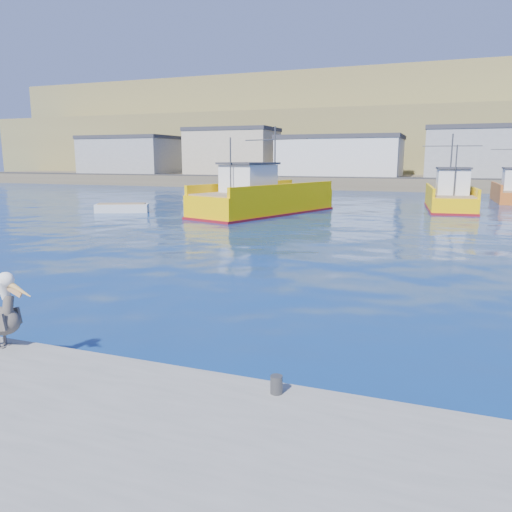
# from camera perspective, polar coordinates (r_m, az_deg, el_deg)

# --- Properties ---
(ground) EXTENTS (260.00, 260.00, 0.00)m
(ground) POSITION_cam_1_polar(r_m,az_deg,el_deg) (12.51, -5.95, -8.71)
(ground) COLOR navy
(ground) RESTS_ON ground
(dock_bollards) EXTENTS (36.20, 0.20, 0.30)m
(dock_bollards) POSITION_cam_1_polar(r_m,az_deg,el_deg) (9.25, -12.24, -11.90)
(dock_bollards) COLOR #4C4C4C
(dock_bollards) RESTS_ON dock
(far_shore) EXTENTS (200.00, 81.00, 24.00)m
(far_shore) POSITION_cam_1_polar(r_m,az_deg,el_deg) (119.92, 18.53, 12.78)
(far_shore) COLOR brown
(far_shore) RESTS_ON ground
(trawler_yellow_a) EXTENTS (8.40, 13.91, 6.76)m
(trawler_yellow_a) POSITION_cam_1_polar(r_m,az_deg,el_deg) (38.60, 0.71, 6.49)
(trawler_yellow_a) COLOR #FDC002
(trawler_yellow_a) RESTS_ON ground
(trawler_yellow_b) EXTENTS (4.73, 10.26, 6.35)m
(trawler_yellow_b) POSITION_cam_1_polar(r_m,az_deg,el_deg) (44.94, 21.28, 6.17)
(trawler_yellow_b) COLOR #FDC002
(trawler_yellow_b) RESTS_ON ground
(skiff_left) EXTENTS (4.31, 3.06, 0.89)m
(skiff_left) POSITION_cam_1_polar(r_m,az_deg,el_deg) (41.38, -15.05, 5.23)
(skiff_left) COLOR silver
(skiff_left) RESTS_ON ground
(pelican) EXTENTS (1.26, 0.62, 1.54)m
(pelican) POSITION_cam_1_polar(r_m,az_deg,el_deg) (11.21, -27.02, -6.02)
(pelican) COLOR #595451
(pelican) RESTS_ON dock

